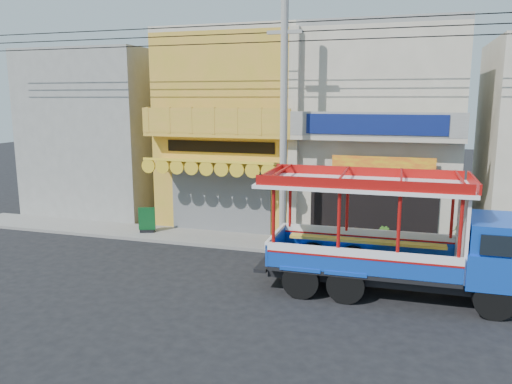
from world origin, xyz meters
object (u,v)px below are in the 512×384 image
green_sign (147,222)px  potted_plant_c (458,238)px  utility_pole (288,110)px  potted_plant_b (385,239)px  songthaew_truck (414,239)px

green_sign → potted_plant_c: potted_plant_c is taller
green_sign → utility_pole: bearing=-5.9°
green_sign → potted_plant_b: size_ratio=1.14×
songthaew_truck → green_sign: bearing=160.9°
potted_plant_c → potted_plant_b: bearing=-41.6°
utility_pole → green_sign: size_ratio=27.55×
utility_pole → potted_plant_b: size_ratio=31.28×
songthaew_truck → potted_plant_b: 3.87m
green_sign → potted_plant_c: bearing=3.8°
songthaew_truck → green_sign: songthaew_truck is taller
potted_plant_b → utility_pole: bearing=38.0°
songthaew_truck → green_sign: 10.85m
utility_pole → songthaew_truck: 6.19m
potted_plant_c → songthaew_truck: bearing=12.2°
potted_plant_c → green_sign: bearing=-54.1°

